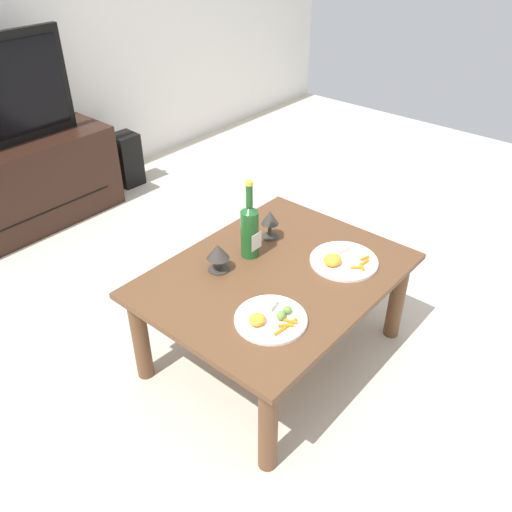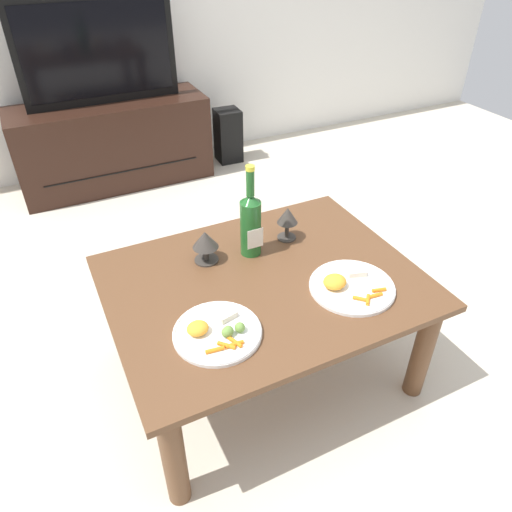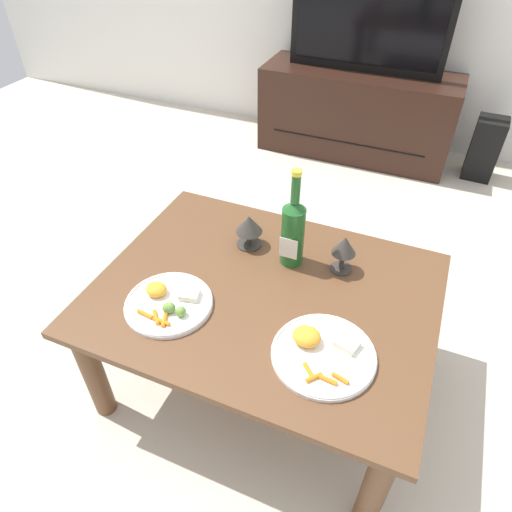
# 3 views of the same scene
# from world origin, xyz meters

# --- Properties ---
(ground_plane) EXTENTS (6.40, 6.40, 0.00)m
(ground_plane) POSITION_xyz_m (0.00, 0.00, 0.00)
(ground_plane) COLOR beige
(dining_table) EXTENTS (1.05, 0.81, 0.45)m
(dining_table) POSITION_xyz_m (0.00, 0.00, 0.37)
(dining_table) COLOR brown
(dining_table) RESTS_ON ground_plane
(tv_stand) EXTENTS (1.19, 0.41, 0.53)m
(tv_stand) POSITION_xyz_m (-0.13, 1.87, 0.26)
(tv_stand) COLOR black
(tv_stand) RESTS_ON ground_plane
(tv_screen) EXTENTS (0.91, 0.05, 0.60)m
(tv_screen) POSITION_xyz_m (-0.13, 1.87, 0.83)
(tv_screen) COLOR black
(tv_screen) RESTS_ON tv_stand
(floor_speaker) EXTENTS (0.17, 0.17, 0.37)m
(floor_speaker) POSITION_xyz_m (0.66, 1.86, 0.18)
(floor_speaker) COLOR black
(floor_speaker) RESTS_ON ground_plane
(wine_bottle) EXTENTS (0.08, 0.08, 0.35)m
(wine_bottle) POSITION_xyz_m (0.03, 0.17, 0.58)
(wine_bottle) COLOR #1E5923
(wine_bottle) RESTS_ON dining_table
(goblet_left) EXTENTS (0.09, 0.09, 0.12)m
(goblet_left) POSITION_xyz_m (-0.14, 0.19, 0.53)
(goblet_left) COLOR #38332D
(goblet_left) RESTS_ON dining_table
(goblet_right) EXTENTS (0.08, 0.08, 0.13)m
(goblet_right) POSITION_xyz_m (0.19, 0.19, 0.54)
(goblet_right) COLOR #38332D
(goblet_right) RESTS_ON dining_table
(dinner_plate_left) EXTENTS (0.27, 0.27, 0.05)m
(dinner_plate_left) POSITION_xyz_m (-0.24, -0.17, 0.46)
(dinner_plate_left) COLOR white
(dinner_plate_left) RESTS_ON dining_table
(dinner_plate_right) EXTENTS (0.29, 0.29, 0.06)m
(dinner_plate_right) POSITION_xyz_m (0.24, -0.17, 0.46)
(dinner_plate_right) COLOR white
(dinner_plate_right) RESTS_ON dining_table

